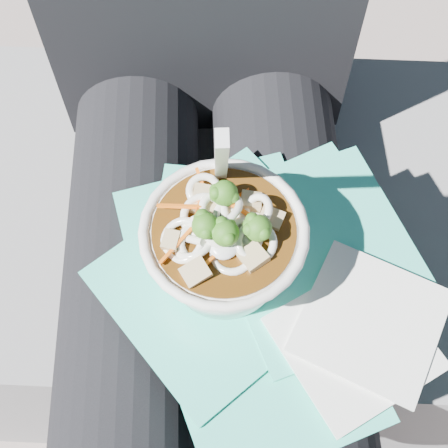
{
  "coord_description": "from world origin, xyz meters",
  "views": [
    {
      "loc": [
        0.01,
        -0.26,
        1.16
      ],
      "look_at": [
        0.01,
        -0.02,
        0.71
      ],
      "focal_mm": 50.0,
      "sensor_mm": 36.0,
      "label": 1
    }
  ],
  "objects_px": {
    "lap": "(210,285)",
    "plastic_bag": "(258,266)",
    "stone_ledge": "(211,269)",
    "person_body": "(207,200)",
    "udon_bowl": "(224,243)"
  },
  "relations": [
    {
      "from": "lap",
      "to": "plastic_bag",
      "type": "xyz_separation_m",
      "value": [
        0.05,
        -0.02,
        0.08
      ]
    },
    {
      "from": "person_body",
      "to": "udon_bowl",
      "type": "height_order",
      "value": "person_body"
    },
    {
      "from": "plastic_bag",
      "to": "udon_bowl",
      "type": "height_order",
      "value": "udon_bowl"
    },
    {
      "from": "stone_ledge",
      "to": "udon_bowl",
      "type": "relative_size",
      "value": 5.09
    },
    {
      "from": "lap",
      "to": "plastic_bag",
      "type": "bearing_deg",
      "value": -19.2
    },
    {
      "from": "lap",
      "to": "plastic_bag",
      "type": "height_order",
      "value": "plastic_bag"
    },
    {
      "from": "stone_ledge",
      "to": "udon_bowl",
      "type": "height_order",
      "value": "udon_bowl"
    },
    {
      "from": "lap",
      "to": "stone_ledge",
      "type": "bearing_deg",
      "value": 90.0
    },
    {
      "from": "plastic_bag",
      "to": "udon_bowl",
      "type": "relative_size",
      "value": 1.75
    },
    {
      "from": "lap",
      "to": "person_body",
      "type": "xyz_separation_m",
      "value": [
        -0.0,
        0.09,
        0.02
      ]
    },
    {
      "from": "stone_ledge",
      "to": "plastic_bag",
      "type": "height_order",
      "value": "plastic_bag"
    },
    {
      "from": "stone_ledge",
      "to": "person_body",
      "type": "relative_size",
      "value": 1.0
    },
    {
      "from": "stone_ledge",
      "to": "plastic_bag",
      "type": "relative_size",
      "value": 2.9
    },
    {
      "from": "person_body",
      "to": "udon_bowl",
      "type": "relative_size",
      "value": 5.08
    },
    {
      "from": "person_body",
      "to": "udon_bowl",
      "type": "distance_m",
      "value": 0.16
    }
  ]
}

